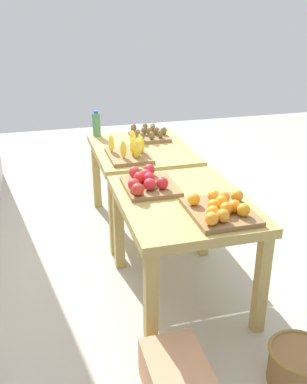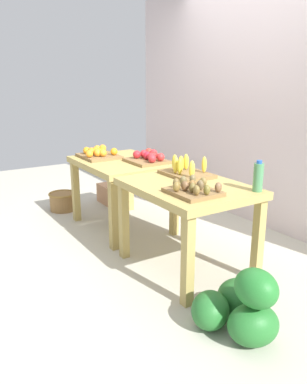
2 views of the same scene
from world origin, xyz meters
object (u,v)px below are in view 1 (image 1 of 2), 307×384
banana_crate (130,152)px  kiwi_bin (149,134)px  display_table_left (183,214)px  apple_bin (147,182)px  watermelon_pile (145,170)px  water_bottle (96,124)px  cardboard_produce_box (176,378)px  orange_bin (221,208)px  display_table_right (141,159)px  wicker_basket (298,365)px

banana_crate → kiwi_bin: banana_crate is taller
display_table_left → apple_bin: bearing=38.6°
kiwi_bin → watermelon_pile: (0.64, -0.11, -0.59)m
kiwi_bin → water_bottle: water_bottle is taller
banana_crate → kiwi_bin: size_ratio=1.20×
cardboard_produce_box → display_table_left: bearing=-20.4°
orange_bin → display_table_left: bearing=26.5°
display_table_right → water_bottle: (0.43, 0.32, 0.22)m
orange_bin → water_bottle: size_ratio=1.88×
display_table_right → orange_bin: (-1.39, -0.13, 0.15)m
display_table_left → water_bottle: (1.55, 0.32, 0.22)m
display_table_left → orange_bin: 0.33m
display_table_right → orange_bin: orange_bin is taller
display_table_left → banana_crate: bearing=9.8°
watermelon_pile → wicker_basket: bearing=-177.9°
display_table_right → apple_bin: size_ratio=2.53×
cardboard_produce_box → kiwi_bin: bearing=-11.3°
apple_bin → cardboard_produce_box: size_ratio=1.03×
wicker_basket → orange_bin: bearing=19.3°
display_table_left → banana_crate: banana_crate is taller
apple_bin → banana_crate: bearing=-2.4°
display_table_right → wicker_basket: size_ratio=3.16×
display_table_left → cardboard_produce_box: size_ratio=2.60×
display_table_left → wicker_basket: bearing=-158.5°
display_table_right → water_bottle: water_bottle is taller
orange_bin → cardboard_produce_box: orange_bin is taller
wicker_basket → cardboard_produce_box: (0.08, 0.65, 0.00)m
kiwi_bin → wicker_basket: (-2.24, -0.22, -0.65)m
apple_bin → water_bottle: size_ratio=1.76×
watermelon_pile → apple_bin: bearing=166.5°
orange_bin → wicker_basket: (-0.62, -0.22, -0.66)m
display_table_left → orange_bin: orange_bin is taller
cardboard_produce_box → apple_bin: bearing=-6.7°
display_table_right → kiwi_bin: bearing=-29.3°
display_table_left → kiwi_bin: 1.37m
banana_crate → water_bottle: (0.67, 0.16, 0.06)m
watermelon_pile → wicker_basket: (-2.88, -0.10, -0.06)m
apple_bin → kiwi_bin: size_ratio=1.12×
apple_bin → cardboard_produce_box: bearing=173.3°
wicker_basket → water_bottle: bearing=15.3°
apple_bin → water_bottle: 1.34m
display_table_right → kiwi_bin: (0.23, -0.13, 0.14)m
kiwi_bin → cardboard_produce_box: (-2.16, 0.43, -0.64)m
watermelon_pile → cardboard_produce_box: bearing=169.0°
apple_bin → kiwi_bin: bearing=-15.4°
kiwi_bin → wicker_basket: kiwi_bin is taller
water_bottle → wicker_basket: (-2.44, -0.67, -0.72)m
apple_bin → wicker_basket: bearing=-154.5°
kiwi_bin → watermelon_pile: kiwi_bin is taller
display_table_right → cardboard_produce_box: 2.01m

